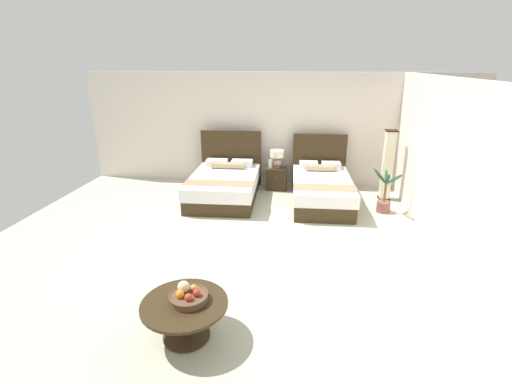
# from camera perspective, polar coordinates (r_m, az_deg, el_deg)

# --- Properties ---
(ground_plane) EXTENTS (9.22, 10.30, 0.02)m
(ground_plane) POSITION_cam_1_polar(r_m,az_deg,el_deg) (6.18, 0.92, -7.97)
(ground_plane) COLOR #BBBAA3
(wall_back) EXTENTS (9.22, 0.12, 2.62)m
(wall_back) POSITION_cam_1_polar(r_m,az_deg,el_deg) (8.96, 3.32, 9.59)
(wall_back) COLOR silver
(wall_back) RESTS_ON ground
(wall_side_right) EXTENTS (0.12, 5.90, 2.62)m
(wall_side_right) POSITION_cam_1_polar(r_m,az_deg,el_deg) (6.45, 27.11, 3.58)
(wall_side_right) COLOR silver
(wall_side_right) RESTS_ON ground
(bed_near_window) EXTENTS (1.47, 2.17, 1.31)m
(bed_near_window) POSITION_cam_1_polar(r_m,az_deg,el_deg) (8.10, -4.81, 1.21)
(bed_near_window) COLOR #352714
(bed_near_window) RESTS_ON ground
(bed_near_corner) EXTENTS (1.28, 2.24, 1.27)m
(bed_near_corner) POSITION_cam_1_polar(r_m,az_deg,el_deg) (7.95, 10.01, 0.62)
(bed_near_corner) COLOR #352714
(bed_near_corner) RESTS_ON ground
(nightstand) EXTENTS (0.47, 0.42, 0.52)m
(nightstand) POSITION_cam_1_polar(r_m,az_deg,el_deg) (8.69, 3.17, 2.16)
(nightstand) COLOR #352714
(nightstand) RESTS_ON ground
(table_lamp) EXTENTS (0.32, 0.32, 0.40)m
(table_lamp) POSITION_cam_1_polar(r_m,az_deg,el_deg) (8.57, 3.24, 5.43)
(table_lamp) COLOR tan
(table_lamp) RESTS_ON nightstand
(vase) EXTENTS (0.08, 0.08, 0.20)m
(vase) POSITION_cam_1_polar(r_m,az_deg,el_deg) (8.56, 2.25, 4.41)
(vase) COLOR silver
(vase) RESTS_ON nightstand
(coffee_table) EXTENTS (0.92, 0.92, 0.44)m
(coffee_table) POSITION_cam_1_polar(r_m,az_deg,el_deg) (4.20, -10.87, -17.48)
(coffee_table) COLOR #352714
(coffee_table) RESTS_ON ground
(fruit_bowl) EXTENTS (0.42, 0.42, 0.19)m
(fruit_bowl) POSITION_cam_1_polar(r_m,az_deg,el_deg) (4.13, -10.36, -15.36)
(fruit_bowl) COLOR brown
(fruit_bowl) RESTS_ON coffee_table
(floor_lamp_corner) EXTENTS (0.24, 0.24, 1.50)m
(floor_lamp_corner) POSITION_cam_1_polar(r_m,az_deg,el_deg) (8.37, 19.54, 3.87)
(floor_lamp_corner) COLOR black
(floor_lamp_corner) RESTS_ON ground
(potted_palm) EXTENTS (0.58, 0.56, 0.90)m
(potted_palm) POSITION_cam_1_polar(r_m,az_deg,el_deg) (7.74, 19.09, -1.04)
(potted_palm) COLOR brown
(potted_palm) RESTS_ON ground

